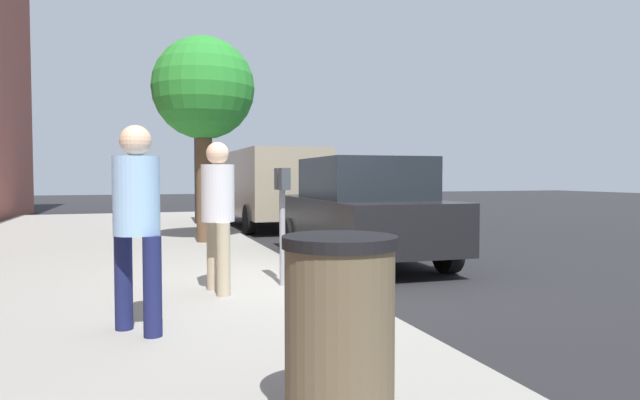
{
  "coord_description": "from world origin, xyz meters",
  "views": [
    {
      "loc": [
        -6.8,
        2.29,
        1.46
      ],
      "look_at": [
        -0.18,
        0.05,
        1.16
      ],
      "focal_mm": 30.76,
      "sensor_mm": 36.0,
      "label": 1
    }
  ],
  "objects_px": {
    "street_tree": "(204,91)",
    "trash_bin": "(340,334)",
    "parked_sedan_near": "(361,210)",
    "parked_van_far": "(270,184)",
    "traffic_signal": "(200,136)",
    "pedestrian_bystander": "(137,212)",
    "parking_meter": "(282,201)",
    "pedestrian_at_meter": "(218,205)"
  },
  "relations": [
    {
      "from": "pedestrian_at_meter",
      "to": "pedestrian_bystander",
      "type": "relative_size",
      "value": 0.98
    },
    {
      "from": "street_tree",
      "to": "trash_bin",
      "type": "bearing_deg",
      "value": 177.74
    },
    {
      "from": "parking_meter",
      "to": "trash_bin",
      "type": "distance_m",
      "value": 3.86
    },
    {
      "from": "parking_meter",
      "to": "street_tree",
      "type": "bearing_deg",
      "value": 4.25
    },
    {
      "from": "parking_meter",
      "to": "street_tree",
      "type": "xyz_separation_m",
      "value": [
        4.78,
        0.36,
        2.0
      ]
    },
    {
      "from": "pedestrian_bystander",
      "to": "street_tree",
      "type": "relative_size",
      "value": 0.43
    },
    {
      "from": "parking_meter",
      "to": "pedestrian_at_meter",
      "type": "height_order",
      "value": "pedestrian_at_meter"
    },
    {
      "from": "parking_meter",
      "to": "trash_bin",
      "type": "height_order",
      "value": "parking_meter"
    },
    {
      "from": "pedestrian_bystander",
      "to": "parking_meter",
      "type": "bearing_deg",
      "value": 6.2
    },
    {
      "from": "pedestrian_bystander",
      "to": "parked_van_far",
      "type": "relative_size",
      "value": 0.33
    },
    {
      "from": "pedestrian_at_meter",
      "to": "pedestrian_bystander",
      "type": "bearing_deg",
      "value": -131.59
    },
    {
      "from": "traffic_signal",
      "to": "parked_van_far",
      "type": "bearing_deg",
      "value": -99.62
    },
    {
      "from": "street_tree",
      "to": "trash_bin",
      "type": "distance_m",
      "value": 8.92
    },
    {
      "from": "parking_meter",
      "to": "pedestrian_bystander",
      "type": "xyz_separation_m",
      "value": [
        -1.56,
        1.66,
        0.0
      ]
    },
    {
      "from": "parked_sedan_near",
      "to": "trash_bin",
      "type": "distance_m",
      "value": 6.57
    },
    {
      "from": "pedestrian_at_meter",
      "to": "parked_van_far",
      "type": "distance_m",
      "value": 9.47
    },
    {
      "from": "parked_sedan_near",
      "to": "traffic_signal",
      "type": "distance_m",
      "value": 7.41
    },
    {
      "from": "parking_meter",
      "to": "parked_sedan_near",
      "type": "xyz_separation_m",
      "value": [
        2.23,
        -1.97,
        -0.27
      ]
    },
    {
      "from": "parked_sedan_near",
      "to": "traffic_signal",
      "type": "xyz_separation_m",
      "value": [
        6.96,
        1.91,
        1.68
      ]
    },
    {
      "from": "parked_van_far",
      "to": "street_tree",
      "type": "distance_m",
      "value": 5.08
    },
    {
      "from": "trash_bin",
      "to": "parked_van_far",
      "type": "bearing_deg",
      "value": -11.88
    },
    {
      "from": "pedestrian_bystander",
      "to": "trash_bin",
      "type": "distance_m",
      "value": 2.46
    },
    {
      "from": "pedestrian_bystander",
      "to": "traffic_signal",
      "type": "bearing_deg",
      "value": 43.85
    },
    {
      "from": "parking_meter",
      "to": "trash_bin",
      "type": "relative_size",
      "value": 1.4
    },
    {
      "from": "pedestrian_bystander",
      "to": "pedestrian_at_meter",
      "type": "bearing_deg",
      "value": 20.85
    },
    {
      "from": "traffic_signal",
      "to": "pedestrian_bystander",
      "type": "bearing_deg",
      "value": 170.93
    },
    {
      "from": "pedestrian_at_meter",
      "to": "pedestrian_bystander",
      "type": "height_order",
      "value": "pedestrian_bystander"
    },
    {
      "from": "pedestrian_at_meter",
      "to": "traffic_signal",
      "type": "relative_size",
      "value": 0.47
    },
    {
      "from": "pedestrian_bystander",
      "to": "parked_sedan_near",
      "type": "relative_size",
      "value": 0.39
    },
    {
      "from": "pedestrian_bystander",
      "to": "parked_sedan_near",
      "type": "distance_m",
      "value": 5.26
    },
    {
      "from": "parked_sedan_near",
      "to": "pedestrian_bystander",
      "type": "bearing_deg",
      "value": 136.32
    },
    {
      "from": "parked_sedan_near",
      "to": "parked_van_far",
      "type": "xyz_separation_m",
      "value": [
        6.64,
        -0.0,
        0.36
      ]
    },
    {
      "from": "parked_sedan_near",
      "to": "trash_bin",
      "type": "relative_size",
      "value": 4.41
    },
    {
      "from": "trash_bin",
      "to": "parking_meter",
      "type": "bearing_deg",
      "value": -10.4
    },
    {
      "from": "parking_meter",
      "to": "trash_bin",
      "type": "bearing_deg",
      "value": 169.6
    },
    {
      "from": "parked_sedan_near",
      "to": "parked_van_far",
      "type": "distance_m",
      "value": 6.65
    },
    {
      "from": "parking_meter",
      "to": "traffic_signal",
      "type": "relative_size",
      "value": 0.39
    },
    {
      "from": "parked_van_far",
      "to": "traffic_signal",
      "type": "bearing_deg",
      "value": 80.38
    },
    {
      "from": "pedestrian_bystander",
      "to": "parked_van_far",
      "type": "distance_m",
      "value": 11.05
    },
    {
      "from": "street_tree",
      "to": "traffic_signal",
      "type": "distance_m",
      "value": 4.47
    },
    {
      "from": "parking_meter",
      "to": "parked_van_far",
      "type": "xyz_separation_m",
      "value": [
        8.87,
        -1.97,
        0.09
      ]
    },
    {
      "from": "parked_van_far",
      "to": "trash_bin",
      "type": "height_order",
      "value": "parked_van_far"
    }
  ]
}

